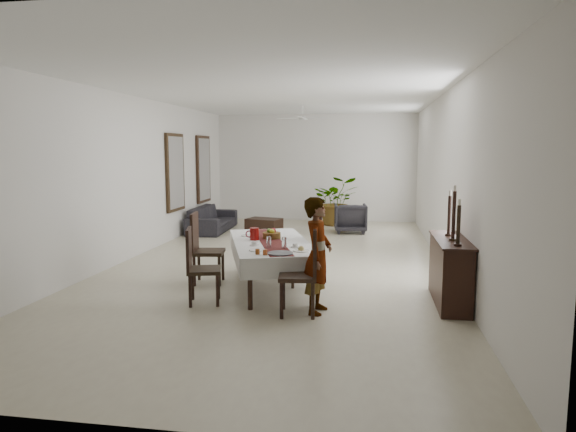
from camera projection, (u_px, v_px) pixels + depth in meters
The scene contains 86 objects.
floor at pixel (281, 262), 9.83m from camera, with size 6.00×12.00×0.00m, color beige.
ceiling at pixel (281, 92), 9.42m from camera, with size 6.00×12.00×0.02m, color white.
wall_back at pixel (315, 168), 15.50m from camera, with size 6.00×0.02×3.20m, color silver.
wall_front at pixel (140, 224), 3.75m from camera, with size 6.00×0.02×3.20m, color silver.
wall_left at pixel (131, 177), 10.10m from camera, with size 0.02×12.00×3.20m, color silver.
wall_right at pixel (446, 180), 9.15m from camera, with size 0.02×12.00×3.20m, color silver.
dining_table_top at pixel (271, 243), 7.96m from camera, with size 0.96×2.31×0.05m, color black.
table_leg_fl at pixel (250, 285), 6.87m from camera, with size 0.07×0.07×0.67m, color black.
table_leg_fr at pixel (312, 283), 7.01m from camera, with size 0.07×0.07×0.67m, color black.
table_leg_bl at pixel (239, 253), 9.02m from camera, with size 0.07×0.07×0.67m, color black.
table_leg_br at pixel (286, 251), 9.15m from camera, with size 0.07×0.07×0.67m, color black.
tablecloth_top at pixel (271, 241), 7.96m from camera, with size 1.13×2.48×0.01m, color silver.
tablecloth_drape_left at pixel (235, 251), 7.89m from camera, with size 0.01×2.48×0.29m, color white.
tablecloth_drape_right at pixel (306, 249), 8.07m from camera, with size 0.01×2.48×0.29m, color white.
tablecloth_drape_near at pixel (283, 268), 6.77m from camera, with size 1.13×0.01×0.29m, color silver.
tablecloth_drape_far at pixel (262, 237), 9.19m from camera, with size 1.13×0.01×0.29m, color silver.
table_runner at pixel (271, 241), 7.96m from camera, with size 0.34×2.40×0.00m, color maroon.
red_pitcher at pixel (254, 234), 8.05m from camera, with size 0.14×0.14×0.19m, color maroon.
pitcher_handle at pixel (249, 234), 8.04m from camera, with size 0.12×0.12×0.02m, color maroon.
wine_glass_near at pixel (284, 243), 7.36m from camera, with size 0.07×0.07×0.16m, color white.
wine_glass_mid at pixel (269, 242), 7.42m from camera, with size 0.07×0.07×0.16m, color silver.
teacup_right at pixel (296, 245), 7.44m from camera, with size 0.09×0.09×0.06m, color silver.
saucer_right at pixel (296, 247), 7.44m from camera, with size 0.14×0.14×0.01m, color silver.
teacup_left at pixel (254, 244), 7.58m from camera, with size 0.09×0.09×0.06m, color silver.
saucer_left at pixel (254, 245), 7.58m from camera, with size 0.14×0.14×0.01m, color white.
plate_near_right at pixel (301, 251), 7.16m from camera, with size 0.23×0.23×0.01m, color white.
bread_near_right at pixel (301, 249), 7.16m from camera, with size 0.09×0.09×0.09m, color tan.
plate_near_left at pixel (257, 250), 7.21m from camera, with size 0.23×0.23×0.01m, color white.
plate_far_left at pixel (248, 236), 8.43m from camera, with size 0.23×0.23×0.01m, color silver.
serving_tray at pixel (280, 253), 6.97m from camera, with size 0.35×0.35×0.02m, color #45454A.
jam_jar_a at pixel (265, 252), 6.91m from camera, with size 0.06×0.06×0.07m, color #9C4016.
jam_jar_b at pixel (258, 252), 6.95m from camera, with size 0.06×0.06×0.07m, color brown.
fruit_basket at pixel (272, 235), 8.20m from camera, with size 0.29×0.29×0.10m, color brown.
fruit_red at pixel (273, 231), 8.21m from camera, with size 0.09×0.09×0.09m, color maroon.
fruit_green at pixel (269, 231), 8.21m from camera, with size 0.08×0.08×0.08m, color #527523.
fruit_yellow at pixel (272, 231), 8.14m from camera, with size 0.08×0.08×0.08m, color gold.
chair_right_near_seat at pixel (298, 276), 6.66m from camera, with size 0.48×0.48×0.06m, color black.
chair_right_near_leg_fl at pixel (313, 301), 6.48m from camera, with size 0.05×0.05×0.48m, color black.
chair_right_near_leg_fr at pixel (313, 292), 6.88m from camera, with size 0.05×0.05×0.48m, color black.
chair_right_near_leg_bl at pixel (282, 301), 6.50m from camera, with size 0.05×0.05×0.48m, color black.
chair_right_near_leg_br at pixel (283, 292), 6.90m from camera, with size 0.05×0.05×0.48m, color black.
chair_right_near_back at pixel (315, 252), 6.60m from camera, with size 0.48×0.04×0.62m, color black.
chair_right_far_seat at pixel (305, 253), 8.11m from camera, with size 0.49×0.49×0.06m, color black.
chair_right_far_leg_fl at pixel (319, 273), 7.95m from camera, with size 0.05×0.05×0.48m, color black.
chair_right_far_leg_fr at pixel (317, 267), 8.35m from camera, with size 0.05×0.05×0.48m, color black.
chair_right_far_leg_bl at pixel (293, 273), 7.95m from camera, with size 0.05×0.05×0.48m, color black.
chair_right_far_leg_br at pixel (292, 267), 8.35m from camera, with size 0.05×0.05×0.48m, color black.
chair_right_far_back at pixel (319, 233), 8.07m from camera, with size 0.49×0.04×0.62m, color black.
chair_left_near_seat at pixel (204, 270), 7.15m from camera, with size 0.45×0.45×0.05m, color black.
chair_left_near_leg_fl at pixel (192, 285), 7.34m from camera, with size 0.05×0.05×0.45m, color black.
chair_left_near_leg_fr at pixel (190, 292), 6.98m from camera, with size 0.05×0.05×0.45m, color black.
chair_left_near_leg_bl at pixel (218, 284), 7.38m from camera, with size 0.05×0.05×0.45m, color black.
chair_left_near_leg_br at pixel (217, 291), 7.02m from camera, with size 0.05×0.05×0.45m, color black.
chair_left_near_back at pixel (189, 249), 7.09m from camera, with size 0.45×0.04×0.57m, color black.
chair_left_far_seat at pixel (209, 252), 8.24m from camera, with size 0.48×0.48×0.06m, color black.
chair_left_far_leg_fl at pixel (199, 266), 8.47m from camera, with size 0.05×0.05×0.48m, color black.
chair_left_far_leg_fr at pixel (194, 271), 8.08m from camera, with size 0.05×0.05×0.48m, color black.
chair_left_far_leg_bl at pixel (223, 266), 8.47m from camera, with size 0.05×0.05×0.48m, color black.
chair_left_far_leg_br at pixel (219, 271), 8.07m from camera, with size 0.05×0.05×0.48m, color black.
chair_left_far_back at pixel (194, 232), 8.20m from camera, with size 0.48×0.04×0.62m, color black.
woman at pixel (318, 255), 6.71m from camera, with size 0.56×0.37×1.53m, color gray.
sideboard_body at pixel (450, 272), 7.15m from camera, with size 0.39×1.48×0.89m, color black.
sideboard_top at pixel (451, 240), 7.09m from camera, with size 0.43×1.54×0.03m, color black.
candlestick_near_base at pixel (458, 245), 6.55m from camera, with size 0.10×0.10×0.03m, color black.
candlestick_near_shaft at pixel (458, 225), 6.52m from camera, with size 0.05×0.05×0.49m, color black.
candlestick_near_candle at pixel (459, 202), 6.48m from camera, with size 0.04×0.04×0.08m, color silver.
candlestick_mid_base at pixel (453, 240), 6.94m from camera, with size 0.10×0.10×0.03m, color black.
candlestick_mid_shaft at pixel (454, 215), 6.90m from camera, with size 0.05×0.05×0.64m, color black.
candlestick_mid_candle at pixel (455, 188), 6.85m from camera, with size 0.04×0.04×0.08m, color silver.
candlestick_far_base at pixel (449, 235), 7.33m from camera, with size 0.10×0.10×0.03m, color black.
candlestick_far_shaft at pixel (449, 215), 7.29m from camera, with size 0.05×0.05×0.54m, color black.
candlestick_far_candle at pixel (450, 193), 7.25m from camera, with size 0.04×0.04×0.08m, color beige.
sofa at pixel (212, 219), 13.62m from camera, with size 2.20×0.86×0.64m, color #252227.
armchair at pixel (350, 218), 13.32m from camera, with size 0.81×0.83×0.75m, color #2A272C.
coffee_table at pixel (264, 226), 13.27m from camera, with size 0.85×0.57×0.38m, color black.
potted_plant at pixel (336, 201), 14.61m from camera, with size 1.25×1.09×1.39m, color #204F1F.
mirror_frame_near at pixel (175, 173), 12.25m from camera, with size 0.06×1.05×1.85m, color black.
mirror_glass_near at pixel (176, 173), 12.25m from camera, with size 0.01×0.90×1.70m, color white.
mirror_frame_far at pixel (203, 169), 14.31m from camera, with size 0.06×1.05×1.85m, color black.
mirror_glass_far at pixel (205, 169), 14.30m from camera, with size 0.01×0.90×1.70m, color silver.
fan_rod at pixel (302, 110), 12.37m from camera, with size 0.04×0.04×0.20m, color white.
fan_hub at pixel (302, 118), 12.40m from camera, with size 0.16×0.16×0.08m, color silver.
fan_blade_n at pixel (304, 119), 12.74m from camera, with size 0.10×0.55×0.01m, color white.
fan_blade_s at pixel (300, 117), 12.06m from camera, with size 0.10×0.55×0.01m, color silver.
fan_blade_e at pixel (317, 118), 12.34m from camera, with size 0.55×0.10×0.01m, color silver.
fan_blade_w at pixel (288, 118), 12.45m from camera, with size 0.55×0.10×0.01m, color silver.
Camera 1 is at (1.67, -9.50, 2.14)m, focal length 32.00 mm.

